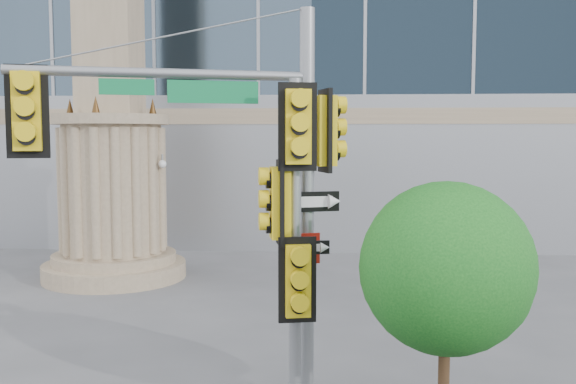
{
  "coord_description": "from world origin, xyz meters",
  "views": [
    {
      "loc": [
        0.75,
        -10.43,
        4.44
      ],
      "look_at": [
        -0.08,
        2.0,
        3.35
      ],
      "focal_mm": 40.0,
      "sensor_mm": 36.0,
      "label": 1
    }
  ],
  "objects": [
    {
      "name": "main_signal_pole",
      "position": [
        -0.74,
        -0.46,
        4.0
      ],
      "size": [
        4.85,
        1.96,
        6.46
      ],
      "rotation": [
        0.0,
        0.0,
        0.32
      ],
      "color": "slate",
      "rests_on": "ground"
    },
    {
      "name": "monument",
      "position": [
        -6.0,
        9.0,
        5.52
      ],
      "size": [
        4.4,
        4.4,
        16.6
      ],
      "color": "gray",
      "rests_on": "ground"
    },
    {
      "name": "secondary_signal_pole",
      "position": [
        0.17,
        -0.64,
        3.13
      ],
      "size": [
        0.97,
        0.7,
        5.32
      ],
      "rotation": [
        0.0,
        0.0,
        0.2
      ],
      "color": "slate",
      "rests_on": "ground"
    },
    {
      "name": "street_tree",
      "position": [
        2.4,
        -1.57,
        2.52
      ],
      "size": [
        2.46,
        2.4,
        3.83
      ],
      "color": "gray",
      "rests_on": "ground"
    }
  ]
}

